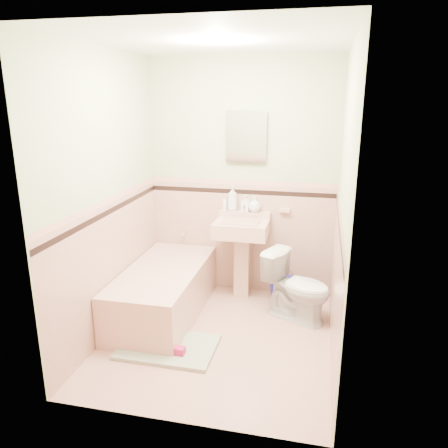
% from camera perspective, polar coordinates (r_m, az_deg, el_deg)
% --- Properties ---
extents(floor, '(2.20, 2.20, 0.00)m').
position_cam_1_polar(floor, '(4.09, -0.79, -14.55)').
color(floor, tan).
rests_on(floor, ground).
extents(ceiling, '(2.20, 2.20, 0.00)m').
position_cam_1_polar(ceiling, '(3.54, -0.96, 22.82)').
color(ceiling, white).
rests_on(ceiling, ground).
extents(wall_back, '(2.50, 0.00, 2.50)m').
position_cam_1_polar(wall_back, '(4.67, 2.29, 5.82)').
color(wall_back, beige).
rests_on(wall_back, ground).
extents(wall_front, '(2.50, 0.00, 2.50)m').
position_cam_1_polar(wall_front, '(2.60, -6.53, -2.88)').
color(wall_front, beige).
rests_on(wall_front, ground).
extents(wall_left, '(0.00, 2.50, 2.50)m').
position_cam_1_polar(wall_left, '(3.96, -15.10, 3.37)').
color(wall_left, beige).
rests_on(wall_left, ground).
extents(wall_right, '(0.00, 2.50, 2.50)m').
position_cam_1_polar(wall_right, '(3.52, 15.16, 1.79)').
color(wall_right, beige).
rests_on(wall_right, ground).
extents(wainscot_back, '(2.00, 0.00, 2.00)m').
position_cam_1_polar(wainscot_back, '(4.82, 2.18, -1.83)').
color(wainscot_back, '#D4A18E').
rests_on(wainscot_back, ground).
extents(wainscot_front, '(2.00, 0.00, 2.00)m').
position_cam_1_polar(wainscot_front, '(2.89, -6.02, -15.07)').
color(wainscot_front, '#D4A18E').
rests_on(wainscot_front, ground).
extents(wainscot_left, '(0.00, 2.20, 2.20)m').
position_cam_1_polar(wainscot_left, '(4.15, -14.29, -5.42)').
color(wainscot_left, '#D4A18E').
rests_on(wainscot_left, ground).
extents(wainscot_right, '(0.00, 2.20, 2.20)m').
position_cam_1_polar(wainscot_right, '(3.73, 14.24, -7.90)').
color(wainscot_right, '#D4A18E').
rests_on(wainscot_right, ground).
extents(accent_back, '(2.00, 0.00, 2.00)m').
position_cam_1_polar(accent_back, '(4.68, 2.24, 4.21)').
color(accent_back, black).
rests_on(accent_back, ground).
extents(accent_front, '(2.00, 0.00, 2.00)m').
position_cam_1_polar(accent_front, '(2.66, -6.31, -5.40)').
color(accent_front, black).
rests_on(accent_front, ground).
extents(accent_left, '(0.00, 2.20, 2.20)m').
position_cam_1_polar(accent_left, '(3.98, -14.73, 1.54)').
color(accent_left, black).
rests_on(accent_left, ground).
extents(accent_right, '(0.00, 2.20, 2.20)m').
position_cam_1_polar(accent_right, '(3.56, 14.72, -0.22)').
color(accent_right, black).
rests_on(accent_right, ground).
extents(cap_back, '(2.00, 0.00, 2.00)m').
position_cam_1_polar(cap_back, '(4.66, 2.25, 5.42)').
color(cap_back, tan).
rests_on(cap_back, ground).
extents(cap_front, '(2.00, 0.00, 2.00)m').
position_cam_1_polar(cap_front, '(2.63, -6.38, -3.37)').
color(cap_front, tan).
rests_on(cap_front, ground).
extents(cap_left, '(0.00, 2.20, 2.20)m').
position_cam_1_polar(cap_left, '(3.96, -14.84, 2.94)').
color(cap_left, tan).
rests_on(cap_left, ground).
extents(cap_right, '(0.00, 2.20, 2.20)m').
position_cam_1_polar(cap_right, '(3.53, 14.83, 1.33)').
color(cap_right, tan).
rests_on(cap_right, ground).
extents(bathtub, '(0.70, 1.50, 0.45)m').
position_cam_1_polar(bathtub, '(4.43, -7.84, -8.86)').
color(bathtub, tan).
rests_on(bathtub, floor).
extents(tub_faucet, '(0.04, 0.12, 0.04)m').
position_cam_1_polar(tub_faucet, '(4.92, -5.13, -1.13)').
color(tub_faucet, silver).
rests_on(tub_faucet, wall_back).
extents(sink, '(0.55, 0.48, 0.86)m').
position_cam_1_polar(sink, '(4.65, 2.25, -4.71)').
color(sink, tan).
rests_on(sink, floor).
extents(sink_faucet, '(0.02, 0.02, 0.10)m').
position_cam_1_polar(sink_faucet, '(4.63, 2.64, 1.92)').
color(sink_faucet, silver).
rests_on(sink_faucet, sink).
extents(medicine_cabinet, '(0.38, 0.04, 0.47)m').
position_cam_1_polar(medicine_cabinet, '(4.57, 2.92, 11.28)').
color(medicine_cabinet, white).
rests_on(medicine_cabinet, wall_back).
extents(soap_dish, '(0.11, 0.06, 0.04)m').
position_cam_1_polar(soap_dish, '(4.63, 7.89, 1.80)').
color(soap_dish, tan).
rests_on(soap_dish, wall_back).
extents(soap_bottle_left, '(0.11, 0.12, 0.27)m').
position_cam_1_polar(soap_bottle_left, '(4.67, 1.11, 3.36)').
color(soap_bottle_left, '#B2B2B2').
rests_on(soap_bottle_left, sink).
extents(soap_bottle_mid, '(0.09, 0.09, 0.18)m').
position_cam_1_polar(soap_bottle_mid, '(4.65, 2.82, 2.72)').
color(soap_bottle_mid, '#B2B2B2').
rests_on(soap_bottle_mid, sink).
extents(soap_bottle_right, '(0.17, 0.17, 0.17)m').
position_cam_1_polar(soap_bottle_right, '(4.64, 3.98, 2.62)').
color(soap_bottle_right, '#B2B2B2').
rests_on(soap_bottle_right, sink).
extents(tube, '(0.04, 0.04, 0.12)m').
position_cam_1_polar(tube, '(4.70, 0.10, 2.53)').
color(tube, white).
rests_on(tube, sink).
extents(toilet, '(0.75, 0.61, 0.66)m').
position_cam_1_polar(toilet, '(4.33, 9.55, -8.03)').
color(toilet, white).
rests_on(toilet, floor).
extents(bucket, '(0.25, 0.25, 0.25)m').
position_cam_1_polar(bucket, '(4.76, 7.42, -8.34)').
color(bucket, '#191A9F').
rests_on(bucket, floor).
extents(bath_mat, '(0.82, 0.55, 0.03)m').
position_cam_1_polar(bath_mat, '(3.96, -7.28, -15.59)').
color(bath_mat, gray).
rests_on(bath_mat, floor).
extents(shoe, '(0.16, 0.08, 0.06)m').
position_cam_1_polar(shoe, '(3.82, -6.23, -15.98)').
color(shoe, '#BF1E59').
rests_on(shoe, bath_mat).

